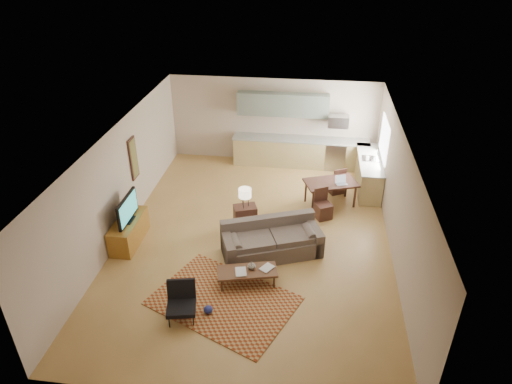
# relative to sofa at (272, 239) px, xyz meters

# --- Properties ---
(room) EXTENTS (9.00, 9.00, 9.00)m
(room) POSITION_rel_sofa_xyz_m (-0.48, 0.54, 0.94)
(room) COLOR #A97F43
(room) RESTS_ON ground
(kitchen_counter_back) EXTENTS (4.26, 0.64, 0.92)m
(kitchen_counter_back) POSITION_rel_sofa_xyz_m (0.42, 4.72, 0.05)
(kitchen_counter_back) COLOR tan
(kitchen_counter_back) RESTS_ON ground
(kitchen_counter_right) EXTENTS (0.64, 2.26, 0.92)m
(kitchen_counter_right) POSITION_rel_sofa_xyz_m (2.45, 3.54, 0.05)
(kitchen_counter_right) COLOR tan
(kitchen_counter_right) RESTS_ON ground
(kitchen_range) EXTENTS (0.62, 0.62, 0.90)m
(kitchen_range) POSITION_rel_sofa_xyz_m (1.52, 4.72, 0.04)
(kitchen_range) COLOR #A5A8AD
(kitchen_range) RESTS_ON ground
(kitchen_microwave) EXTENTS (0.62, 0.40, 0.35)m
(kitchen_microwave) POSITION_rel_sofa_xyz_m (1.52, 4.74, 1.14)
(kitchen_microwave) COLOR #A5A8AD
(kitchen_microwave) RESTS_ON room
(upper_cabinets) EXTENTS (2.80, 0.34, 0.70)m
(upper_cabinets) POSITION_rel_sofa_xyz_m (-0.18, 4.87, 1.54)
(upper_cabinets) COLOR slate
(upper_cabinets) RESTS_ON room
(window_right) EXTENTS (0.02, 1.40, 1.05)m
(window_right) POSITION_rel_sofa_xyz_m (2.75, 3.54, 1.14)
(window_right) COLOR white
(window_right) RESTS_ON room
(wall_art_left) EXTENTS (0.06, 0.42, 1.10)m
(wall_art_left) POSITION_rel_sofa_xyz_m (-3.69, 1.44, 1.14)
(wall_art_left) COLOR olive
(wall_art_left) RESTS_ON room
(triptych) EXTENTS (1.70, 0.04, 0.50)m
(triptych) POSITION_rel_sofa_xyz_m (-0.58, 5.01, 1.34)
(triptych) COLOR beige
(triptych) RESTS_ON room
(rug) EXTENTS (3.29, 2.86, 0.02)m
(rug) POSITION_rel_sofa_xyz_m (-0.81, -1.70, -0.40)
(rug) COLOR maroon
(rug) RESTS_ON floor
(sofa) EXTENTS (2.56, 1.80, 0.82)m
(sofa) POSITION_rel_sofa_xyz_m (0.00, 0.00, 0.00)
(sofa) COLOR brown
(sofa) RESTS_ON floor
(coffee_table) EXTENTS (1.35, 0.79, 0.38)m
(coffee_table) POSITION_rel_sofa_xyz_m (-0.41, -1.12, -0.22)
(coffee_table) COLOR #482B1A
(coffee_table) RESTS_ON floor
(book_a) EXTENTS (0.36, 0.41, 0.03)m
(book_a) POSITION_rel_sofa_xyz_m (-0.64, -1.23, -0.02)
(book_a) COLOR maroon
(book_a) RESTS_ON coffee_table
(book_b) EXTENTS (0.49, 0.49, 0.02)m
(book_b) POSITION_rel_sofa_xyz_m (-0.09, -0.94, -0.02)
(book_b) COLOR navy
(book_b) RESTS_ON coffee_table
(vase) EXTENTS (0.19, 0.19, 0.18)m
(vase) POSITION_rel_sofa_xyz_m (-0.32, -1.05, 0.06)
(vase) COLOR black
(vase) RESTS_ON coffee_table
(armchair) EXTENTS (0.76, 0.76, 0.73)m
(armchair) POSITION_rel_sofa_xyz_m (-1.52, -2.25, -0.04)
(armchair) COLOR black
(armchair) RESTS_ON floor
(tv_credenza) EXTENTS (0.53, 1.37, 0.63)m
(tv_credenza) POSITION_rel_sofa_xyz_m (-3.44, 0.01, -0.09)
(tv_credenza) COLOR brown
(tv_credenza) RESTS_ON floor
(tv) EXTENTS (0.11, 1.05, 0.63)m
(tv) POSITION_rel_sofa_xyz_m (-3.39, 0.01, 0.54)
(tv) COLOR black
(tv) RESTS_ON tv_credenza
(console_table) EXTENTS (0.65, 0.54, 0.65)m
(console_table) POSITION_rel_sofa_xyz_m (-0.77, 0.96, -0.09)
(console_table) COLOR #361E18
(console_table) RESTS_ON floor
(table_lamp) EXTENTS (0.43, 0.43, 0.52)m
(table_lamp) POSITION_rel_sofa_xyz_m (-0.77, 0.96, 0.50)
(table_lamp) COLOR beige
(table_lamp) RESTS_ON console_table
(dining_table) EXTENTS (1.57, 1.22, 0.70)m
(dining_table) POSITION_rel_sofa_xyz_m (1.35, 2.42, -0.06)
(dining_table) COLOR #361E18
(dining_table) RESTS_ON floor
(dining_chair_near) EXTENTS (0.53, 0.54, 0.81)m
(dining_chair_near) POSITION_rel_sofa_xyz_m (1.18, 1.72, -0.00)
(dining_chair_near) COLOR #361E18
(dining_chair_near) RESTS_ON floor
(dining_chair_far) EXTENTS (0.54, 0.54, 0.82)m
(dining_chair_far) POSITION_rel_sofa_xyz_m (1.53, 3.12, -0.00)
(dining_chair_far) COLOR #361E18
(dining_chair_far) RESTS_ON floor
(laptop) EXTENTS (0.35, 0.30, 0.22)m
(laptop) POSITION_rel_sofa_xyz_m (1.63, 2.33, 0.40)
(laptop) COLOR #A5A8AD
(laptop) RESTS_ON dining_table
(soap_bottle) EXTENTS (0.10, 0.10, 0.19)m
(soap_bottle) POSITION_rel_sofa_xyz_m (2.35, 3.42, 0.61)
(soap_bottle) COLOR beige
(soap_bottle) RESTS_ON kitchen_counter_right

